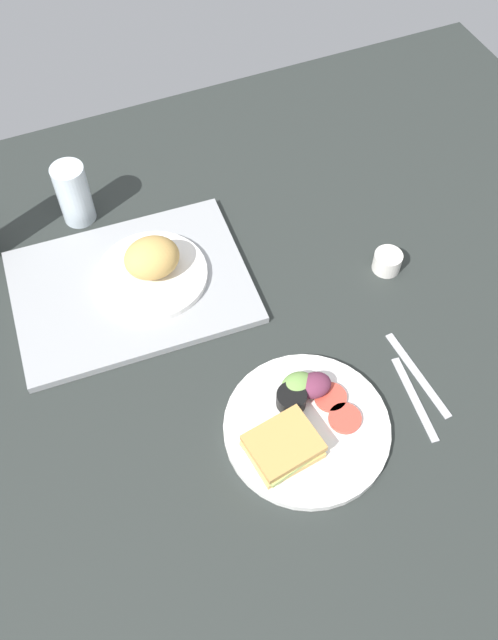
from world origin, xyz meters
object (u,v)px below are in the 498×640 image
serving_tray (131,287)px  plate_with_salad (302,425)px  knife (418,374)px  drinking_glass (74,194)px  fork (415,398)px  espresso_cup (387,262)px  bread_plate_near (152,266)px

serving_tray → plate_with_salad: bearing=-65.8°
plate_with_salad → knife: bearing=3.8°
drinking_glass → knife: bearing=-53.0°
serving_tray → fork: serving_tray is taller
serving_tray → fork: 57.27cm
plate_with_salad → espresso_cup: size_ratio=5.04×
bread_plate_near → fork: bread_plate_near is taller
plate_with_salad → knife: size_ratio=1.49×
bread_plate_near → fork: (33.77, -42.59, -4.30)cm
knife → serving_tray: bearing=44.1°
plate_with_salad → espresso_cup: bearing=39.7°
plate_with_salad → drinking_glass: drinking_glass is taller
plate_with_salad → serving_tray: bearing=114.2°
plate_with_salad → fork: size_ratio=1.66×
serving_tray → fork: size_ratio=2.65×
knife → fork: bearing=139.9°
bread_plate_near → espresso_cup: size_ratio=3.86×
bread_plate_near → drinking_glass: bearing=112.2°
drinking_glass → serving_tray: bearing=-79.1°
serving_tray → bread_plate_near: (4.80, 0.26, 3.75)cm
serving_tray → espresso_cup: 50.63cm
drinking_glass → fork: (42.93, -65.01, -6.55)cm
plate_with_salad → drinking_glass: (-22.26, 62.59, 5.09)cm
espresso_cup → fork: bearing=-109.6°
serving_tray → knife: serving_tray is taller
bread_plate_near → espresso_cup: 46.19cm
bread_plate_near → espresso_cup: (43.69, -14.79, -2.55)cm
espresso_cup → knife: espresso_cup is taller
knife → drinking_glass: bearing=33.8°
serving_tray → knife: bearing=-42.7°
plate_with_salad → espresso_cup: 39.75cm
espresso_cup → fork: espresso_cup is taller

